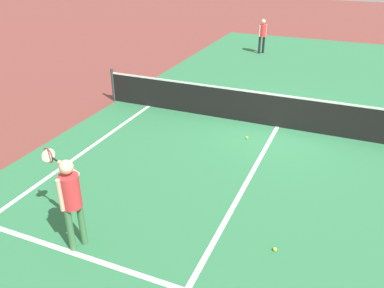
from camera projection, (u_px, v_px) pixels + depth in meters
ground_plane at (277, 127)px, 11.12m from camera, size 60.00×60.00×0.00m
court_surface_inbounds at (277, 127)px, 11.12m from camera, size 10.62×24.40×0.00m
line_sideline_left at (2, 209)px, 7.66m from camera, size 0.10×11.89×0.01m
line_center_service at (246, 183)px, 8.49m from camera, size 0.10×6.40×0.01m
net at (279, 111)px, 10.89m from camera, size 10.88×0.09×1.07m
player_near at (70, 194)px, 6.28m from camera, size 1.09×0.79×1.68m
player_far at (262, 33)px, 18.18m from camera, size 0.32×0.33×1.56m
tennis_ball_mid_court at (275, 249)px, 6.62m from camera, size 0.07×0.07×0.07m
tennis_ball_near_net at (247, 138)px, 10.43m from camera, size 0.07×0.07×0.07m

